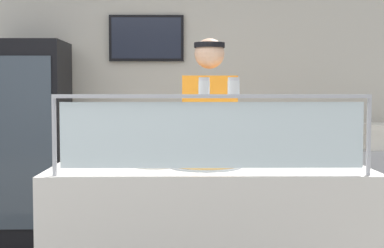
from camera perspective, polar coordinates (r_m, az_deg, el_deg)
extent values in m
cube|color=beige|center=(5.52, 0.74, 2.88)|extent=(6.25, 0.08, 2.70)
cube|color=black|center=(5.48, -4.62, 8.63)|extent=(0.71, 0.04, 0.44)
cube|color=#1E2333|center=(5.46, -4.64, 8.65)|extent=(0.66, 0.01, 0.39)
cube|color=silver|center=(3.42, 1.73, -12.27)|extent=(1.85, 0.80, 0.95)
cylinder|color=#B2B5BC|center=(3.03, -13.75, -1.11)|extent=(0.02, 0.02, 0.43)
cylinder|color=#B2B5BC|center=(3.11, 17.42, -1.06)|extent=(0.02, 0.02, 0.43)
cube|color=silver|center=(2.96, 2.04, -1.12)|extent=(1.59, 0.01, 0.35)
cube|color=#B2B5BC|center=(2.95, 2.05, 2.82)|extent=(1.65, 0.06, 0.02)
cylinder|color=#9EA0A8|center=(3.30, 1.41, -4.30)|extent=(0.42, 0.42, 0.01)
cylinder|color=tan|center=(3.29, 1.41, -4.04)|extent=(0.40, 0.40, 0.02)
cylinder|color=gold|center=(3.29, 1.41, -3.83)|extent=(0.34, 0.34, 0.01)
cube|color=#ADAFB7|center=(3.27, 2.01, -3.77)|extent=(0.11, 0.29, 0.01)
cylinder|color=white|center=(2.95, 1.23, 3.70)|extent=(0.06, 0.06, 0.07)
cylinder|color=white|center=(2.95, 1.23, 3.50)|extent=(0.05, 0.05, 0.05)
cylinder|color=silver|center=(2.95, 1.23, 4.56)|extent=(0.06, 0.06, 0.02)
cylinder|color=white|center=(2.96, 4.22, 3.69)|extent=(0.06, 0.06, 0.07)
cylinder|color=red|center=(2.96, 4.22, 3.49)|extent=(0.05, 0.05, 0.05)
cylinder|color=silver|center=(2.96, 4.22, 4.55)|extent=(0.06, 0.06, 0.02)
cylinder|color=#23232D|center=(4.04, 0.16, -9.80)|extent=(0.13, 0.13, 0.95)
cylinder|color=#23232D|center=(4.05, 3.32, -9.77)|extent=(0.13, 0.13, 0.95)
cube|color=orange|center=(3.94, 1.76, 0.88)|extent=(0.38, 0.21, 0.55)
sphere|color=tan|center=(3.95, 1.77, 7.13)|extent=(0.21, 0.21, 0.21)
cylinder|color=black|center=(3.95, 1.78, 7.96)|extent=(0.21, 0.21, 0.04)
cylinder|color=tan|center=(3.74, 4.66, -0.72)|extent=(0.08, 0.34, 0.08)
cube|color=black|center=(5.29, -16.28, -1.95)|extent=(0.69, 0.63, 1.84)
cube|color=#38424C|center=(4.98, -17.28, -1.87)|extent=(0.59, 0.02, 1.47)
cylinder|color=green|center=(5.09, -17.63, -1.14)|extent=(0.06, 0.06, 0.20)
cylinder|color=red|center=(5.06, -16.24, -1.14)|extent=(0.06, 0.06, 0.20)
cylinder|color=blue|center=(5.03, -14.84, -1.15)|extent=(0.06, 0.06, 0.20)
cube|color=#B7BABF|center=(5.42, 18.74, -6.99)|extent=(0.70, 0.55, 0.88)
cube|color=silver|center=(5.36, 18.82, -2.13)|extent=(0.41, 0.41, 0.04)
cube|color=silver|center=(5.35, 18.86, -1.65)|extent=(0.41, 0.41, 0.04)
cube|color=silver|center=(5.35, 18.72, -1.17)|extent=(0.41, 0.41, 0.04)
cube|color=silver|center=(5.35, 18.86, -0.69)|extent=(0.42, 0.42, 0.04)
cube|color=silver|center=(5.34, 18.87, -0.21)|extent=(0.43, 0.43, 0.04)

